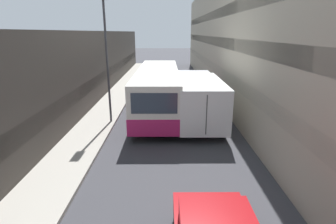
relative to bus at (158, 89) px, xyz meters
name	(u,v)px	position (x,y,z in m)	size (l,w,h in m)	color
ground_plane	(170,127)	(0.73, -3.01, -1.51)	(150.00, 150.00, 0.00)	#38383D
sidewalk_left	(95,126)	(-3.47, -3.01, -1.43)	(2.11, 60.00, 0.15)	#9E998E
building_left_shopfront	(51,86)	(-5.62, -3.01, 0.85)	(2.40, 60.00, 5.19)	#423D38
building_right_apartment	(265,41)	(5.61, -3.01, 3.15)	(2.40, 60.00, 9.36)	#A89E89
bus	(158,89)	(0.00, 0.00, 0.00)	(2.60, 11.04, 2.81)	silver
box_truck	(197,97)	(2.37, -1.87, -0.03)	(2.38, 7.58, 2.61)	silver
street_lamp	(106,37)	(-2.67, -2.44, 3.36)	(0.36, 0.80, 6.80)	#38383D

